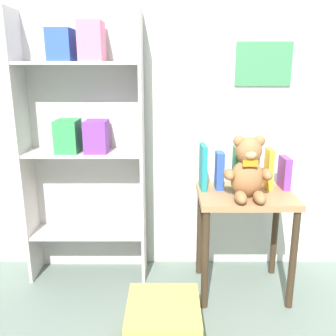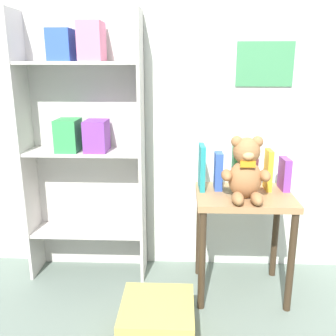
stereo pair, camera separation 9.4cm
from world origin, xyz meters
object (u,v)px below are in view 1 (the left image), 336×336
book_standing_teal (201,167)px  storage_bin (162,323)px  book_standing_yellow (267,169)px  teddy_bear (246,170)px  display_table (243,211)px  bookshelf_side (83,135)px  book_standing_pink (250,171)px  book_standing_blue (218,170)px  book_standing_green (234,167)px  book_standing_purple (283,172)px

book_standing_teal → storage_bin: (-0.23, -0.54, -0.65)m
book_standing_yellow → book_standing_teal: bearing=-178.8°
teddy_bear → storage_bin: (-0.45, -0.38, -0.67)m
display_table → teddy_bear: (-0.01, -0.08, 0.27)m
bookshelf_side → display_table: (0.95, -0.21, -0.41)m
book_standing_pink → storage_bin: (-0.51, -0.55, -0.61)m
bookshelf_side → book_standing_blue: bookshelf_side is taller
book_standing_blue → book_standing_yellow: size_ratio=0.93×
book_standing_green → storage_bin: bearing=-126.0°
book_standing_green → book_standing_purple: 0.29m
teddy_bear → book_standing_purple: size_ratio=1.84×
book_standing_yellow → book_standing_green: bearing=178.3°
book_standing_pink → book_standing_yellow: size_ratio=0.84×
book_standing_teal → book_standing_pink: size_ratio=1.32×
book_standing_yellow → teddy_bear: bearing=-134.1°
book_standing_green → book_standing_purple: book_standing_green is taller
book_standing_green → book_standing_pink: 0.10m
book_standing_pink → storage_bin: book_standing_pink is taller
bookshelf_side → book_standing_green: (0.90, -0.12, -0.17)m
teddy_bear → book_standing_teal: 0.28m
bookshelf_side → book_standing_blue: 0.84m
book_standing_pink → book_standing_green: bearing=176.3°
book_standing_purple → storage_bin: 1.08m
teddy_bear → storage_bin: size_ratio=0.96×
bookshelf_side → book_standing_teal: 0.74m
book_standing_teal → book_standing_yellow: bearing=-1.6°
teddy_bear → book_standing_purple: 0.31m
bookshelf_side → teddy_bear: bookshelf_side is taller
book_standing_blue → book_standing_green: (0.10, 0.01, 0.01)m
bookshelf_side → book_standing_green: 0.93m
display_table → book_standing_green: 0.26m
display_table → book_standing_purple: book_standing_purple is taller
book_standing_green → display_table: bearing=-61.3°
display_table → book_standing_pink: (0.05, 0.09, 0.21)m
book_standing_yellow → bookshelf_side: bearing=173.3°
book_standing_purple → display_table: bearing=-161.1°
display_table → book_standing_teal: book_standing_teal is taller
book_standing_teal → book_standing_green: book_standing_teal is taller
bookshelf_side → book_standing_pink: size_ratio=8.19×
teddy_bear → book_standing_yellow: teddy_bear is taller
book_standing_teal → book_standing_yellow: size_ratio=1.11×
teddy_bear → book_standing_green: (-0.04, 0.17, -0.03)m
book_standing_teal → book_standing_purple: bearing=-1.3°
display_table → storage_bin: (-0.47, -0.46, -0.40)m
display_table → book_standing_pink: 0.24m
book_standing_pink → storage_bin: 0.97m
display_table → book_standing_purple: 0.33m
storage_bin → display_table: bearing=44.6°
book_standing_purple → bookshelf_side: bearing=172.2°
book_standing_yellow → book_standing_purple: 0.10m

